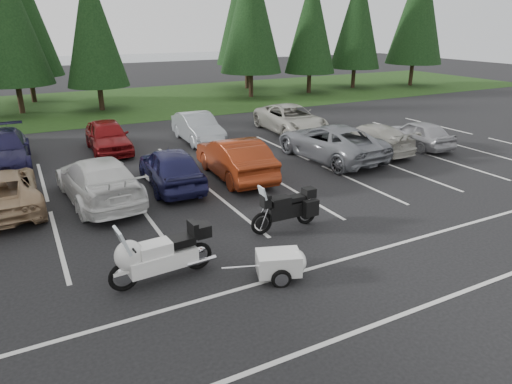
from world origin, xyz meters
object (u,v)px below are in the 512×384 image
at_px(car_near_7, 370,138).
at_px(cargo_trailer, 278,265).
at_px(car_near_2, 1,191).
at_px(car_far_1, 2,150).
at_px(car_near_5, 235,158).
at_px(car_far_3, 198,128).
at_px(car_near_4, 171,167).
at_px(car_far_2, 108,136).
at_px(adventure_motorcycle, 285,206).
at_px(car_far_4, 291,119).
at_px(car_near_3, 99,180).
at_px(car_near_8, 418,134).
at_px(car_near_6, 330,142).
at_px(touring_motorcycle, 161,250).

relative_size(car_near_7, cargo_trailer, 3.06).
distance_m(car_near_2, car_far_1, 5.20).
bearing_deg(car_near_5, car_far_1, -32.19).
distance_m(car_near_2, car_far_3, 10.52).
distance_m(car_near_4, cargo_trailer, 7.55).
distance_m(car_near_4, car_near_7, 9.86).
xyz_separation_m(car_far_2, adventure_motorcycle, (2.92, -11.33, 0.01)).
height_order(car_near_7, car_far_4, car_far_4).
bearing_deg(adventure_motorcycle, car_near_5, 81.29).
bearing_deg(car_near_3, car_far_2, -108.00).
bearing_deg(car_far_2, car_near_2, -126.40).
xyz_separation_m(car_near_2, car_near_8, (18.17, -0.41, -0.01)).
relative_size(car_near_2, car_near_5, 1.01).
xyz_separation_m(car_near_3, car_far_3, (5.97, 6.19, -0.04)).
relative_size(car_far_3, car_far_4, 0.82).
bearing_deg(car_near_7, car_near_8, 168.84).
bearing_deg(car_far_4, car_near_5, -134.21).
relative_size(car_near_5, car_far_4, 0.89).
relative_size(car_near_6, touring_motorcycle, 1.97).
distance_m(car_near_6, adventure_motorcycle, 7.86).
distance_m(car_far_1, car_far_3, 8.88).
distance_m(car_far_1, adventure_motorcycle, 13.03).
xyz_separation_m(car_far_3, car_far_4, (5.34, -0.39, 0.02)).
bearing_deg(car_near_3, car_far_1, -68.08).
xyz_separation_m(car_near_3, car_near_8, (15.20, 0.22, -0.10)).
relative_size(car_near_6, car_near_7, 1.22).
xyz_separation_m(car_near_5, car_far_2, (-3.68, 6.23, -0.05)).
distance_m(car_near_4, car_far_2, 6.23).
xyz_separation_m(car_near_3, car_near_4, (2.64, 0.28, -0.01)).
bearing_deg(car_far_1, car_near_8, -15.91).
relative_size(car_near_3, car_near_5, 1.10).
distance_m(car_near_2, car_far_2, 7.31).
height_order(car_near_8, cargo_trailer, car_near_8).
relative_size(car_near_5, adventure_motorcycle, 1.95).
distance_m(car_near_8, cargo_trailer, 14.43).
bearing_deg(car_near_2, car_near_5, 174.40).
bearing_deg(car_far_4, cargo_trailer, -119.85).
bearing_deg(car_far_3, car_near_4, -117.80).
bearing_deg(car_far_3, car_far_1, -176.09).
distance_m(car_near_6, car_near_8, 5.11).
distance_m(car_near_2, car_near_5, 8.19).
relative_size(car_near_2, car_near_7, 1.06).
bearing_deg(car_far_3, adventure_motorcycle, -96.24).
height_order(car_near_2, car_near_8, car_near_2).
height_order(car_near_7, car_far_1, car_far_1).
bearing_deg(car_near_6, car_near_2, -4.37).
height_order(car_near_3, cargo_trailer, car_near_3).
distance_m(car_near_5, adventure_motorcycle, 5.15).
xyz_separation_m(car_near_2, car_far_3, (8.93, 5.56, 0.05)).
bearing_deg(car_near_3, car_far_4, -157.42).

